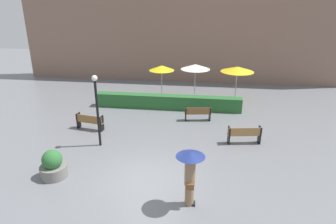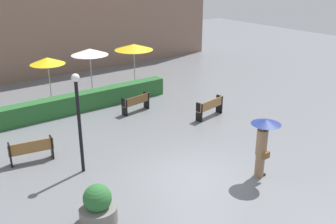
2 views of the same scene
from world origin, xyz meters
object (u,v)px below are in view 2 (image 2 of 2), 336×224
object	(u,v)px
patio_umbrella_yellow	(47,61)
bench_far_right	(210,107)
bench_back_row	(136,102)
pedestrian_with_umbrella	(263,140)
bench_far_left	(31,150)
planter_pot	(98,207)
lamp_post	(78,113)
patio_umbrella_white	(90,52)
patio_umbrella_yellow_far	(134,47)

from	to	relation	value
patio_umbrella_yellow	bench_far_right	bearing A→B (deg)	-52.08
bench_back_row	pedestrian_with_umbrella	world-z (taller)	pedestrian_with_umbrella
bench_far_right	bench_far_left	world-z (taller)	bench_far_right
planter_pot	lamp_post	xyz separation A→B (m)	(0.93, 2.99, 1.73)
bench_back_row	patio_umbrella_white	xyz separation A→B (m)	(-0.41, 4.03, 1.90)
bench_back_row	planter_pot	size ratio (longest dim) A/B	1.33
bench_back_row	lamp_post	world-z (taller)	lamp_post
patio_umbrella_yellow	patio_umbrella_yellow_far	xyz separation A→B (m)	(5.31, 0.03, 0.07)
pedestrian_with_umbrella	patio_umbrella_white	distance (m)	12.03
bench_far_left	patio_umbrella_white	bearing A→B (deg)	47.96
bench_far_left	patio_umbrella_yellow_far	bearing A→B (deg)	36.30
bench_back_row	patio_umbrella_white	distance (m)	4.47
patio_umbrella_white	patio_umbrella_yellow_far	world-z (taller)	patio_umbrella_white
pedestrian_with_umbrella	bench_far_right	bearing A→B (deg)	65.07
bench_far_left	planter_pot	xyz separation A→B (m)	(0.30, -4.76, -0.00)
bench_back_row	pedestrian_with_umbrella	xyz separation A→B (m)	(0.04, -7.95, 0.91)
bench_far_left	lamp_post	bearing A→B (deg)	-55.21
bench_far_right	patio_umbrella_yellow	xyz separation A→B (m)	(-5.29, 6.79, 1.70)
pedestrian_with_umbrella	planter_pot	world-z (taller)	pedestrian_with_umbrella
bench_far_right	planter_pot	bearing A→B (deg)	-152.99
lamp_post	patio_umbrella_white	bearing A→B (deg)	61.41
bench_back_row	patio_umbrella_white	size ratio (longest dim) A/B	0.62
planter_pot	patio_umbrella_yellow	distance (m)	11.42
bench_far_left	planter_pot	bearing A→B (deg)	-86.38
bench_far_left	planter_pot	size ratio (longest dim) A/B	1.35
bench_far_right	pedestrian_with_umbrella	distance (m)	5.82
planter_pot	patio_umbrella_white	xyz separation A→B (m)	(5.24, 10.90, 1.89)
pedestrian_with_umbrella	patio_umbrella_yellow_far	xyz separation A→B (m)	(2.45, 12.04, 0.90)
planter_pot	patio_umbrella_white	bearing A→B (deg)	64.33
bench_back_row	bench_far_right	world-z (taller)	bench_far_right
bench_back_row	pedestrian_with_umbrella	distance (m)	8.01
pedestrian_with_umbrella	bench_far_left	bearing A→B (deg)	135.80
bench_far_left	planter_pot	world-z (taller)	planter_pot
bench_back_row	patio_umbrella_white	bearing A→B (deg)	95.86
bench_back_row	pedestrian_with_umbrella	bearing A→B (deg)	-89.68
pedestrian_with_umbrella	patio_umbrella_yellow_far	bearing A→B (deg)	78.51
lamp_post	patio_umbrella_yellow_far	bearing A→B (deg)	47.85
bench_back_row	bench_far_left	world-z (taller)	bench_far_left
bench_far_left	patio_umbrella_yellow_far	size ratio (longest dim) A/B	0.66
bench_far_right	planter_pot	world-z (taller)	planter_pot
planter_pot	patio_umbrella_yellow	size ratio (longest dim) A/B	0.50
bench_far_right	planter_pot	distance (m)	9.12
patio_umbrella_yellow	lamp_post	bearing A→B (deg)	-103.51
bench_far_right	bench_far_left	bearing A→B (deg)	175.81
bench_far_left	patio_umbrella_white	size ratio (longest dim) A/B	0.63
patio_umbrella_yellow_far	lamp_post	bearing A→B (deg)	-132.15
pedestrian_with_umbrella	lamp_post	size ratio (longest dim) A/B	0.60
bench_back_row	planter_pot	xyz separation A→B (m)	(-5.65, -6.88, 0.01)
bench_back_row	patio_umbrella_yellow_far	size ratio (longest dim) A/B	0.64
bench_back_row	patio_umbrella_white	world-z (taller)	patio_umbrella_white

